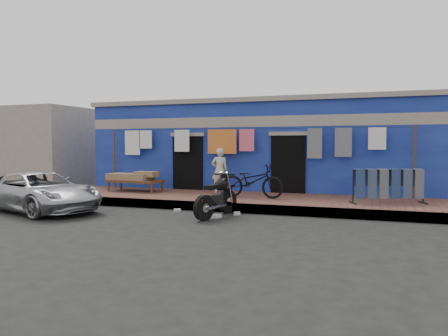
{
  "coord_description": "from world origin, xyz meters",
  "views": [
    {
      "loc": [
        3.99,
        -9.33,
        1.78
      ],
      "look_at": [
        0.0,
        2.0,
        1.15
      ],
      "focal_mm": 35.0,
      "sensor_mm": 36.0,
      "label": 1
    }
  ],
  "objects_px": {
    "car": "(39,191)",
    "jeans_rack": "(388,186)",
    "charpoy": "(135,182)",
    "motorcycle": "(216,196)",
    "bicycle": "(252,177)",
    "seated_person": "(220,170)"
  },
  "relations": [
    {
      "from": "bicycle",
      "to": "charpoy",
      "type": "relative_size",
      "value": 0.96
    },
    {
      "from": "bicycle",
      "to": "motorcycle",
      "type": "bearing_deg",
      "value": 175.24
    },
    {
      "from": "bicycle",
      "to": "car",
      "type": "bearing_deg",
      "value": 123.76
    },
    {
      "from": "car",
      "to": "jeans_rack",
      "type": "height_order",
      "value": "jeans_rack"
    },
    {
      "from": "seated_person",
      "to": "bicycle",
      "type": "bearing_deg",
      "value": 120.18
    },
    {
      "from": "motorcycle",
      "to": "car",
      "type": "bearing_deg",
      "value": -164.06
    },
    {
      "from": "car",
      "to": "jeans_rack",
      "type": "distance_m",
      "value": 9.28
    },
    {
      "from": "seated_person",
      "to": "motorcycle",
      "type": "xyz_separation_m",
      "value": [
        1.03,
        -3.07,
        -0.44
      ]
    },
    {
      "from": "seated_person",
      "to": "charpoy",
      "type": "distance_m",
      "value": 2.86
    },
    {
      "from": "car",
      "to": "motorcycle",
      "type": "xyz_separation_m",
      "value": [
        4.78,
        0.78,
        -0.03
      ]
    },
    {
      "from": "bicycle",
      "to": "charpoy",
      "type": "bearing_deg",
      "value": 88.28
    },
    {
      "from": "charpoy",
      "to": "jeans_rack",
      "type": "relative_size",
      "value": 0.98
    },
    {
      "from": "seated_person",
      "to": "jeans_rack",
      "type": "relative_size",
      "value": 0.73
    },
    {
      "from": "bicycle",
      "to": "charpoy",
      "type": "distance_m",
      "value": 4.18
    },
    {
      "from": "charpoy",
      "to": "car",
      "type": "bearing_deg",
      "value": -106.15
    },
    {
      "from": "bicycle",
      "to": "motorcycle",
      "type": "relative_size",
      "value": 1.11
    },
    {
      "from": "motorcycle",
      "to": "jeans_rack",
      "type": "xyz_separation_m",
      "value": [
        4.05,
        2.07,
        0.2
      ]
    },
    {
      "from": "seated_person",
      "to": "charpoy",
      "type": "xyz_separation_m",
      "value": [
        -2.79,
        -0.53,
        -0.4
      ]
    },
    {
      "from": "bicycle",
      "to": "jeans_rack",
      "type": "relative_size",
      "value": 0.94
    },
    {
      "from": "seated_person",
      "to": "bicycle",
      "type": "distance_m",
      "value": 1.67
    },
    {
      "from": "jeans_rack",
      "to": "car",
      "type": "bearing_deg",
      "value": -162.08
    },
    {
      "from": "car",
      "to": "bicycle",
      "type": "distance_m",
      "value": 5.88
    }
  ]
}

